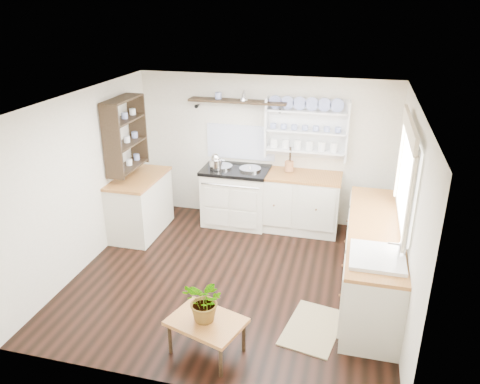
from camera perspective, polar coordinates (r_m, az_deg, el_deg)
name	(u,v)px	position (r m, az deg, el deg)	size (l,w,h in m)	color
floor	(233,277)	(6.17, -0.83, -10.32)	(4.00, 3.80, 0.01)	black
wall_back	(264,150)	(7.37, 2.98, 5.17)	(4.00, 0.02, 2.30)	beige
wall_right	(407,213)	(5.50, 19.67, -2.45)	(0.02, 3.80, 2.30)	beige
wall_left	(85,181)	(6.42, -18.41, 1.30)	(0.02, 3.80, 2.30)	beige
ceiling	(232,101)	(5.29, -0.98, 11.09)	(4.00, 3.80, 0.01)	white
window	(406,173)	(5.48, 19.59, 2.18)	(0.08, 1.55, 1.22)	white
aga_cooker	(236,195)	(7.38, -0.51, -0.41)	(1.03, 0.71, 0.95)	beige
back_cabinets	(298,201)	(7.25, 7.05, -1.12)	(1.27, 0.63, 0.90)	beige
right_cabinets	(372,259)	(5.87, 15.79, -7.89)	(0.62, 2.43, 0.90)	beige
belfast_sink	(376,267)	(5.06, 16.25, -8.78)	(0.55, 0.60, 0.45)	white
left_cabinets	(140,204)	(7.25, -12.04, -1.45)	(0.62, 1.13, 0.90)	beige
plate_rack	(307,128)	(7.13, 8.16, 7.76)	(1.20, 0.22, 0.90)	white
high_shelf	(238,102)	(7.15, -0.29, 10.94)	(1.50, 0.29, 0.16)	black
left_shelving	(125,134)	(6.95, -13.82, 6.90)	(0.28, 0.80, 1.05)	black
kettle	(216,161)	(7.14, -2.95, 3.74)	(0.20, 0.20, 0.24)	silver
utensil_crock	(289,166)	(7.15, 6.00, 3.14)	(0.13, 0.13, 0.16)	#A5683C
center_table	(206,324)	(4.86, -4.11, -15.74)	(0.84, 0.71, 0.39)	brown
potted_plant	(206,301)	(4.69, -4.20, -13.11)	(0.41, 0.36, 0.46)	#3F7233
floor_rug	(313,328)	(5.40, 8.87, -16.03)	(0.55, 0.85, 0.02)	olive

